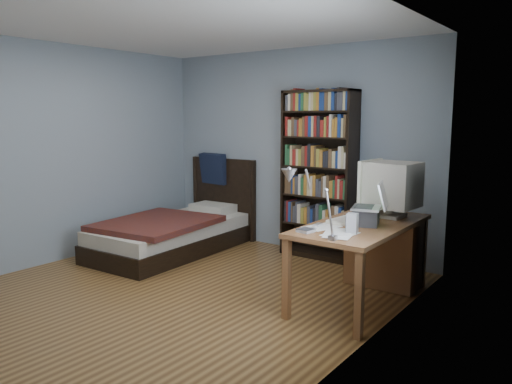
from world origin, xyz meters
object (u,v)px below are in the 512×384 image
desk (379,247)px  bed (176,230)px  crt_monitor (390,185)px  desk_lamp (297,183)px  speaker (352,223)px  soda_can (361,212)px  bookshelf (319,175)px  keyboard (347,220)px  laptop (368,213)px

desk → bed: (-2.62, -0.17, -0.16)m
crt_monitor → desk_lamp: (-0.12, -1.49, 0.17)m
speaker → soda_can: speaker is taller
soda_can → bookshelf: size_ratio=0.07×
desk → keyboard: keyboard is taller
desk_lamp → soda_can: bearing=93.0°
desk_lamp → desk: bearing=88.8°
speaker → soda_can: bearing=96.9°
desk_lamp → bookshelf: 2.37m
laptop → soda_can: bearing=127.4°
desk_lamp → speaker: (0.13, 0.66, -0.39)m
bookshelf → bed: 1.92m
crt_monitor → desk_lamp: bearing=-94.5°
bed → crt_monitor: bearing=3.5°
speaker → bookshelf: 1.88m
desk → keyboard: bearing=-107.7°
crt_monitor → bed: (-2.70, -0.17, -0.78)m
laptop → speaker: (0.02, -0.37, -0.03)m
desk → crt_monitor: size_ratio=2.92×
desk_lamp → bed: desk_lamp is taller
desk_lamp → bookshelf: bearing=115.4°
soda_can → bed: 2.58m
desk → bookshelf: size_ratio=0.79×
desk → speaker: speaker is taller
desk → bookshelf: bearing=148.6°
desk → desk_lamp: size_ratio=2.64×
crt_monitor → soda_can: bearing=-127.2°
laptop → desk_lamp: 1.09m
soda_can → bookshelf: bookshelf is taller
crt_monitor → laptop: bearing=-91.3°
desk_lamp → keyboard: 1.15m
soda_can → bookshelf: 1.31m
desk → bookshelf: bookshelf is taller
crt_monitor → soda_can: 0.38m
desk_lamp → laptop: bearing=84.0°
soda_can → speaker: bearing=-71.5°
laptop → speaker: laptop is taller
desk → desk_lamp: bearing=-91.2°
crt_monitor → laptop: 0.51m
crt_monitor → keyboard: (-0.23, -0.44, -0.29)m
keyboard → bookshelf: bookshelf is taller
soda_can → desk_lamp: bearing=-87.0°
bed → bookshelf: bearing=27.2°
soda_can → bed: bearing=178.3°
soda_can → bed: bed is taller
bookshelf → bed: (-1.57, -0.81, -0.74)m
desk → bed: 2.63m
speaker → bed: bed is taller
crt_monitor → speaker: crt_monitor is taller
bookshelf → bed: bearing=-152.8°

